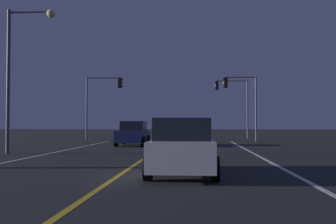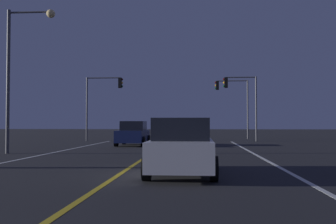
% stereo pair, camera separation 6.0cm
% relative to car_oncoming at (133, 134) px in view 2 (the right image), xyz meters
% --- Properties ---
extents(lane_edge_right, '(0.16, 37.62, 0.01)m').
position_rel_car_oncoming_xyz_m(lane_edge_right, '(7.36, -12.72, -0.82)').
color(lane_edge_right, silver).
rests_on(lane_edge_right, ground).
extents(lane_center_divider, '(0.16, 37.62, 0.01)m').
position_rel_car_oncoming_xyz_m(lane_center_divider, '(2.13, -12.72, -0.82)').
color(lane_center_divider, gold).
rests_on(lane_center_divider, ground).
extents(car_oncoming, '(2.02, 4.30, 1.70)m').
position_rel_car_oncoming_xyz_m(car_oncoming, '(0.00, 0.00, 0.00)').
color(car_oncoming, black).
rests_on(car_oncoming, ground).
extents(car_lead_same_lane, '(2.02, 4.30, 1.70)m').
position_rel_car_oncoming_xyz_m(car_lead_same_lane, '(4.02, -15.00, 0.00)').
color(car_lead_same_lane, black).
rests_on(car_lead_same_lane, ground).
extents(traffic_light_near_right, '(2.88, 0.36, 5.56)m').
position_rel_car_oncoming_xyz_m(traffic_light_near_right, '(8.20, 6.59, 3.29)').
color(traffic_light_near_right, '#4C4C51').
rests_on(traffic_light_near_right, ground).
extents(traffic_light_near_left, '(3.31, 0.36, 5.62)m').
position_rel_car_oncoming_xyz_m(traffic_light_near_left, '(-3.74, 6.59, 3.35)').
color(traffic_light_near_left, '#4C4C51').
rests_on(traffic_light_near_left, ground).
extents(traffic_light_far_right, '(3.32, 0.36, 5.87)m').
position_rel_car_oncoming_xyz_m(traffic_light_far_right, '(8.01, 12.09, 3.52)').
color(traffic_light_far_right, '#4C4C51').
rests_on(traffic_light_far_right, ground).
extents(street_lamp_left_mid, '(2.54, 0.44, 7.43)m').
position_rel_car_oncoming_xyz_m(street_lamp_left_mid, '(-4.62, -7.62, 3.97)').
color(street_lamp_left_mid, '#4C4C51').
rests_on(street_lamp_left_mid, ground).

